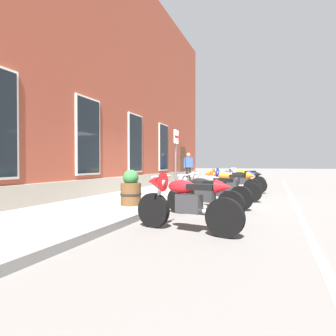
{
  "coord_description": "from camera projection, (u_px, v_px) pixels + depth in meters",
  "views": [
    {
      "loc": [
        -8.97,
        -2.67,
        1.19
      ],
      "look_at": [
        -0.9,
        0.5,
        1.07
      ],
      "focal_mm": 29.34,
      "sensor_mm": 36.0,
      "label": 1
    }
  ],
  "objects": [
    {
      "name": "brick_pub_facade",
      "position": [
        41.0,
        79.0,
        11.71
      ],
      "size": [
        22.54,
        7.4,
        9.71
      ],
      "color": "brown",
      "rests_on": "ground_plane"
    },
    {
      "name": "motorcycle_grey_naked",
      "position": [
        213.0,
        190.0,
        7.52
      ],
      "size": [
        0.79,
        2.11,
        0.95
      ],
      "color": "black",
      "rests_on": "ground_plane"
    },
    {
      "name": "ground_plane",
      "position": [
        191.0,
        199.0,
        9.34
      ],
      "size": [
        140.0,
        140.0,
        0.0
      ],
      "primitive_type": "plane",
      "color": "#565451"
    },
    {
      "name": "lane_stripe",
      "position": [
        294.0,
        204.0,
        8.17
      ],
      "size": [
        28.54,
        0.12,
        0.01
      ],
      "primitive_type": "cube",
      "color": "silver",
      "rests_on": "ground_plane"
    },
    {
      "name": "motorcycle_red_sport",
      "position": [
        183.0,
        199.0,
        4.84
      ],
      "size": [
        0.65,
        2.04,
        1.05
      ],
      "color": "black",
      "rests_on": "ground_plane"
    },
    {
      "name": "motorcycle_black_naked",
      "position": [
        203.0,
        195.0,
        6.3
      ],
      "size": [
        0.75,
        1.94,
        0.95
      ],
      "color": "black",
      "rests_on": "ground_plane"
    },
    {
      "name": "barrel_planter",
      "position": [
        131.0,
        189.0,
        7.03
      ],
      "size": [
        0.55,
        0.55,
        0.91
      ],
      "color": "brown",
      "rests_on": "sidewalk"
    },
    {
      "name": "pedestrian_blue_top",
      "position": [
        189.0,
        166.0,
        16.28
      ],
      "size": [
        0.48,
        0.55,
        1.71
      ],
      "color": "black",
      "rests_on": "sidewalk"
    },
    {
      "name": "motorcycle_orange_sport",
      "position": [
        226.0,
        183.0,
        9.01
      ],
      "size": [
        0.67,
        2.09,
        1.05
      ],
      "color": "black",
      "rests_on": "ground_plane"
    },
    {
      "name": "motorcycle_yellow_naked",
      "position": [
        244.0,
        179.0,
        12.89
      ],
      "size": [
        0.67,
        1.99,
        1.02
      ],
      "color": "black",
      "rests_on": "ground_plane"
    },
    {
      "name": "motorcycle_blue_sport",
      "position": [
        229.0,
        181.0,
        10.33
      ],
      "size": [
        0.62,
        2.18,
        1.06
      ],
      "color": "black",
      "rests_on": "ground_plane"
    },
    {
      "name": "parking_sign",
      "position": [
        176.0,
        152.0,
        9.14
      ],
      "size": [
        0.36,
        0.07,
        2.21
      ],
      "color": "#4C4C51",
      "rests_on": "sidewalk"
    },
    {
      "name": "motorcycle_black_sport",
      "position": [
        240.0,
        179.0,
        11.5
      ],
      "size": [
        0.62,
        2.0,
        1.0
      ],
      "color": "black",
      "rests_on": "ground_plane"
    },
    {
      "name": "sidewalk",
      "position": [
        151.0,
        195.0,
        9.89
      ],
      "size": [
        28.54,
        3.03,
        0.14
      ],
      "primitive_type": "cube",
      "color": "slate",
      "rests_on": "ground_plane"
    }
  ]
}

